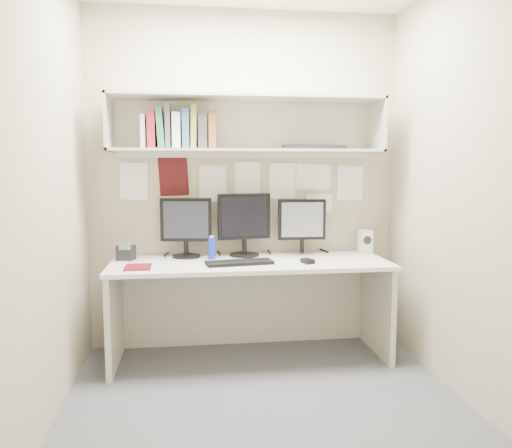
{
  "coord_description": "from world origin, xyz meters",
  "views": [
    {
      "loc": [
        -0.43,
        -2.89,
        1.4
      ],
      "look_at": [
        0.0,
        0.35,
        1.03
      ],
      "focal_mm": 35.0,
      "sensor_mm": 36.0,
      "label": 1
    }
  ],
  "objects": [
    {
      "name": "monitor_center",
      "position": [
        -0.02,
        0.87,
        0.99
      ],
      "size": [
        0.41,
        0.23,
        0.48
      ],
      "rotation": [
        0.0,
        0.0,
        0.18
      ],
      "color": "black",
      "rests_on": "desk"
    },
    {
      "name": "pinned_papers",
      "position": [
        0.0,
        0.99,
        1.25
      ],
      "size": [
        1.92,
        0.01,
        0.48
      ],
      "primitive_type": null,
      "color": "white",
      "rests_on": "wall_back"
    },
    {
      "name": "speaker",
      "position": [
        0.94,
        0.85,
        0.82
      ],
      "size": [
        0.1,
        0.1,
        0.19
      ],
      "rotation": [
        0.0,
        0.0,
        0.04
      ],
      "color": "silver",
      "rests_on": "desk"
    },
    {
      "name": "wall_back",
      "position": [
        0.0,
        1.0,
        1.3
      ],
      "size": [
        2.4,
        0.02,
        2.6
      ],
      "primitive_type": "cube",
      "color": "tan",
      "rests_on": "ground"
    },
    {
      "name": "desk",
      "position": [
        0.0,
        0.65,
        0.37
      ],
      "size": [
        2.0,
        0.7,
        0.73
      ],
      "color": "silver",
      "rests_on": "floor"
    },
    {
      "name": "monitor_right",
      "position": [
        0.43,
        0.87,
        0.97
      ],
      "size": [
        0.37,
        0.2,
        0.43
      ],
      "rotation": [
        0.0,
        0.0,
        -0.03
      ],
      "color": "#A5A5AA",
      "rests_on": "desk"
    },
    {
      "name": "keyboard",
      "position": [
        -0.09,
        0.53,
        0.74
      ],
      "size": [
        0.49,
        0.23,
        0.02
      ],
      "primitive_type": "cube",
      "rotation": [
        0.0,
        0.0,
        0.15
      ],
      "color": "black",
      "rests_on": "desk"
    },
    {
      "name": "book_stack",
      "position": [
        -0.5,
        0.8,
        1.68
      ],
      "size": [
        0.53,
        0.19,
        0.31
      ],
      "color": "silver",
      "rests_on": "overhead_hutch"
    },
    {
      "name": "hutch_tray",
      "position": [
        0.5,
        0.77,
        1.56
      ],
      "size": [
        0.49,
        0.29,
        0.03
      ],
      "primitive_type": "cube",
      "rotation": [
        0.0,
        0.0,
        0.26
      ],
      "color": "black",
      "rests_on": "overhead_hutch"
    },
    {
      "name": "monitor_left",
      "position": [
        -0.46,
        0.87,
        0.98
      ],
      "size": [
        0.38,
        0.21,
        0.45
      ],
      "rotation": [
        0.0,
        0.0,
        -0.15
      ],
      "color": "black",
      "rests_on": "desk"
    },
    {
      "name": "wall_front",
      "position": [
        0.0,
        -1.0,
        1.3
      ],
      "size": [
        2.4,
        0.02,
        2.6
      ],
      "primitive_type": "cube",
      "color": "tan",
      "rests_on": "ground"
    },
    {
      "name": "overhead_hutch",
      "position": [
        0.0,
        0.86,
        1.72
      ],
      "size": [
        2.0,
        0.38,
        0.4
      ],
      "color": "beige",
      "rests_on": "wall_back"
    },
    {
      "name": "desk_phone",
      "position": [
        -0.9,
        0.8,
        0.79
      ],
      "size": [
        0.14,
        0.13,
        0.14
      ],
      "rotation": [
        0.0,
        0.0,
        -0.28
      ],
      "color": "black",
      "rests_on": "desk"
    },
    {
      "name": "maroon_notebook",
      "position": [
        -0.78,
        0.49,
        0.74
      ],
      "size": [
        0.18,
        0.22,
        0.01
      ],
      "primitive_type": "cube",
      "rotation": [
        0.0,
        0.0,
        0.03
      ],
      "color": "#570E12",
      "rests_on": "desk"
    },
    {
      "name": "mouse",
      "position": [
        0.39,
        0.5,
        0.75
      ],
      "size": [
        0.09,
        0.12,
        0.03
      ],
      "primitive_type": "cube",
      "rotation": [
        0.0,
        0.0,
        0.28
      ],
      "color": "black",
      "rests_on": "desk"
    },
    {
      "name": "floor",
      "position": [
        0.0,
        0.0,
        0.0
      ],
      "size": [
        2.4,
        2.0,
        0.01
      ],
      "primitive_type": "cube",
      "color": "#4A494F",
      "rests_on": "ground"
    },
    {
      "name": "wall_left",
      "position": [
        -1.2,
        0.0,
        1.3
      ],
      "size": [
        0.02,
        2.0,
        2.6
      ],
      "primitive_type": "cube",
      "color": "tan",
      "rests_on": "ground"
    },
    {
      "name": "wall_right",
      "position": [
        1.2,
        0.0,
        1.3
      ],
      "size": [
        0.02,
        2.0,
        2.6
      ],
      "primitive_type": "cube",
      "color": "tan",
      "rests_on": "ground"
    },
    {
      "name": "blue_bottle",
      "position": [
        -0.27,
        0.76,
        0.81
      ],
      "size": [
        0.06,
        0.06,
        0.17
      ],
      "color": "navy",
      "rests_on": "desk"
    }
  ]
}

